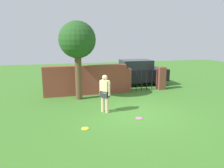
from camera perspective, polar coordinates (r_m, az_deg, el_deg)
ground_plane at (r=8.98m, az=6.10°, el=-7.92°), size 40.00×40.00×0.00m
brick_wall at (r=11.85m, az=-7.13°, el=1.08°), size 4.66×0.50×1.64m
tree at (r=10.70m, az=-9.45°, el=11.45°), size 1.84×1.84×3.98m
person at (r=8.80m, az=-1.97°, el=-2.16°), size 0.40×0.43×1.62m
fence_gate at (r=12.86m, az=8.81°, el=1.33°), size 2.72×0.44×1.40m
car at (r=14.32m, az=6.49°, el=3.14°), size 4.25×2.02×1.72m
frisbee_pink at (r=8.42m, az=7.38°, el=-9.27°), size 0.27×0.27×0.02m
frisbee_yellow at (r=7.51m, az=-7.38°, el=-11.97°), size 0.27×0.27×0.02m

